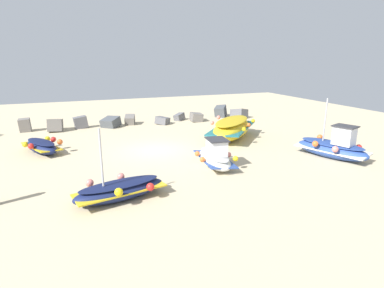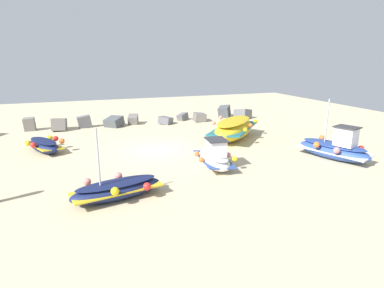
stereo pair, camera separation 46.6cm
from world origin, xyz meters
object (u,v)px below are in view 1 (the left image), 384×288
fishing_boat_3 (120,190)px  fishing_boat_4 (42,146)px  fishing_boat_0 (215,157)px  fishing_boat_1 (232,128)px  fishing_boat_2 (333,147)px

fishing_boat_3 → fishing_boat_4: 9.13m
fishing_boat_0 → fishing_boat_3: 5.90m
fishing_boat_0 → fishing_boat_1: fishing_boat_0 is taller
fishing_boat_3 → fishing_boat_0: bearing=11.5°
fishing_boat_1 → fishing_boat_2: fishing_boat_2 is taller
fishing_boat_2 → fishing_boat_4: size_ratio=1.27×
fishing_boat_4 → fishing_boat_2: bearing=40.1°
fishing_boat_4 → fishing_boat_0: bearing=30.0°
fishing_boat_2 → fishing_boat_4: 17.47m
fishing_boat_0 → fishing_boat_2: (7.04, -1.14, 0.12)m
fishing_boat_0 → fishing_boat_1: bearing=149.8°
fishing_boat_1 → fishing_boat_2: (3.35, -6.17, -0.13)m
fishing_boat_3 → fishing_boat_2: bearing=-6.5°
fishing_boat_1 → fishing_boat_3: 11.72m
fishing_boat_0 → fishing_boat_4: bearing=-118.5°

